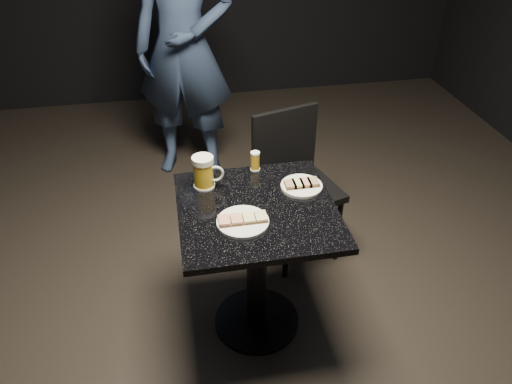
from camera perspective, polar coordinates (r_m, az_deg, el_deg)
floor at (r=2.73m, az=0.08°, el=-14.58°), size 6.00×6.00×0.00m
plate_large at (r=2.12m, az=-1.52°, el=-3.43°), size 0.22×0.22×0.01m
plate_small at (r=2.35m, az=5.22°, el=0.68°), size 0.20×0.20×0.01m
patron at (r=3.56m, az=-8.32°, el=16.02°), size 0.80×0.64×1.90m
table at (r=2.37m, az=0.09°, el=-6.51°), size 0.70×0.70×0.75m
beer_mug at (r=2.32m, az=-5.95°, el=2.29°), size 0.15×0.10×0.16m
beer_tumbler at (r=2.45m, az=-0.10°, el=3.56°), size 0.05×0.05×0.10m
chair at (r=2.89m, az=4.29°, el=1.76°), size 0.51×0.51×0.87m
canapes_on_plate_large at (r=2.11m, az=-1.53°, el=-3.08°), size 0.21×0.07×0.02m
canapes_on_plate_small at (r=2.34m, az=5.24°, el=1.01°), size 0.16×0.07×0.02m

